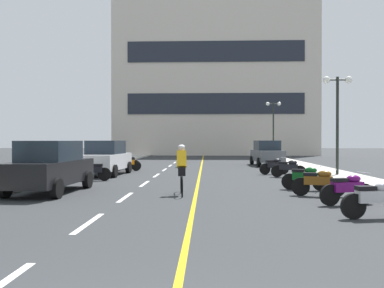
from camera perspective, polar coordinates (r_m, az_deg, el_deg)
The scene contains 31 objects.
ground_plane at distance 23.82m, azimuth 0.60°, elevation -3.89°, with size 140.00×140.00×0.00m, color #2D3033.
curb_left at distance 27.91m, azimuth -14.20°, elevation -3.13°, with size 2.40×72.00×0.12m, color #B7B2A8.
curb_right at distance 27.60m, azimuth 15.91°, elevation -3.18°, with size 2.40×72.00×0.12m, color #B7B2A8.
lane_dash_1 at distance 9.30m, azimuth -14.52°, elevation -10.84°, with size 0.14×2.20×0.01m, color silver.
lane_dash_2 at distance 13.13m, azimuth -9.49°, elevation -7.49°, with size 0.14×2.20×0.01m, color silver.
lane_dash_3 at distance 17.04m, azimuth -6.78°, elevation -5.64°, with size 0.14×2.20×0.01m, color silver.
lane_dash_4 at distance 20.98m, azimuth -5.10°, elevation -4.48°, with size 0.14×2.20×0.01m, color silver.
lane_dash_5 at distance 24.95m, azimuth -3.95°, elevation -3.68°, with size 0.14×2.20×0.01m, color silver.
lane_dash_6 at distance 28.92m, azimuth -3.12°, elevation -3.10°, with size 0.14×2.20×0.01m, color silver.
lane_dash_7 at distance 32.90m, azimuth -2.49°, elevation -2.66°, with size 0.14×2.20×0.01m, color silver.
lane_dash_8 at distance 36.88m, azimuth -1.99°, elevation -2.32°, with size 0.14×2.20×0.01m, color silver.
lane_dash_9 at distance 40.87m, azimuth -1.60°, elevation -2.04°, with size 0.14×2.20×0.01m, color silver.
lane_dash_10 at distance 44.85m, azimuth -1.27°, elevation -1.81°, with size 0.14×2.20×0.01m, color silver.
lane_dash_11 at distance 48.84m, azimuth -1.00°, elevation -1.62°, with size 0.14×2.20×0.01m, color silver.
centre_line_yellow at distance 26.81m, azimuth 1.30°, elevation -3.39°, with size 0.12×66.00×0.01m, color gold.
office_building at distance 51.70m, azimuth 3.28°, elevation 10.03°, with size 25.08×6.60×20.73m.
street_lamp_mid at distance 21.39m, azimuth 20.04°, elevation 5.62°, with size 1.46×0.36×4.93m.
street_lamp_far at distance 39.25m, azimuth 11.53°, elevation 3.75°, with size 1.46×0.36×5.40m.
parked_car_near at distance 14.84m, azimuth -19.60°, elevation -3.05°, with size 2.08×4.28×1.82m.
parked_car_mid at distance 21.54m, azimuth -12.16°, elevation -1.93°, with size 2.12×4.29×1.82m.
parked_car_far at distance 29.39m, azimuth 10.64°, elevation -1.27°, with size 2.12×4.29×1.82m.
motorcycle_1 at distance 10.37m, azimuth 24.77°, elevation -7.07°, with size 1.69×0.60×0.92m.
motorcycle_2 at distance 12.18m, azimuth 21.33°, elevation -5.93°, with size 1.67×0.71×0.92m.
motorcycle_3 at distance 13.75m, azimuth 17.60°, elevation -5.18°, with size 1.67×0.68×0.92m.
motorcycle_4 at distance 15.26m, azimuth 15.88°, elevation -4.61°, with size 1.64×0.79×0.92m.
motorcycle_5 at distance 18.60m, azimuth -14.11°, elevation -3.68°, with size 1.70×0.60×0.92m.
motorcycle_6 at distance 20.28m, azimuth 13.63°, elevation -3.34°, with size 1.69×0.62×0.92m.
motorcycle_7 at distance 21.98m, azimuth 11.70°, elevation -3.03°, with size 1.66×0.75×0.92m.
motorcycle_8 at distance 24.32m, azimuth -9.28°, elevation -2.69°, with size 1.70×0.60×0.92m.
motorcycle_9 at distance 25.81m, azimuth -9.32°, elevation -2.50°, with size 1.69×0.61×0.92m.
cyclist_rider at distance 13.49m, azimuth -1.49°, elevation -3.50°, with size 0.43×1.77×1.71m.
Camera 1 is at (0.61, -2.74, 1.83)m, focal length 37.38 mm.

